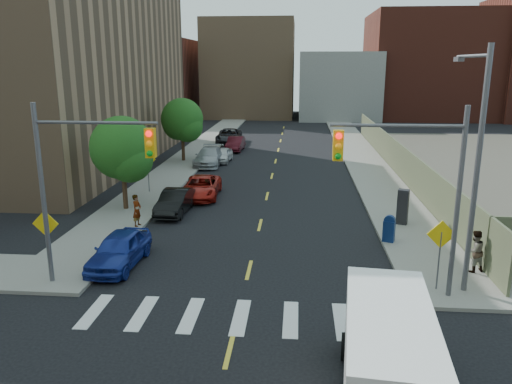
% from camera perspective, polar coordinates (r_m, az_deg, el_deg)
% --- Properties ---
extents(sidewalk_nw, '(3.50, 73.00, 0.15)m').
position_cam_1_polar(sidewalk_nw, '(54.20, -5.53, 5.63)').
color(sidewalk_nw, gray).
rests_on(sidewalk_nw, ground).
extents(sidewalk_ne, '(3.50, 73.00, 0.15)m').
position_cam_1_polar(sidewalk_ne, '(53.65, 11.06, 5.34)').
color(sidewalk_ne, gray).
rests_on(sidewalk_ne, ground).
extents(fence_north, '(0.12, 44.00, 2.50)m').
position_cam_1_polar(fence_north, '(40.56, 15.70, 3.86)').
color(fence_north, '#575C41').
rests_on(fence_north, ground).
extents(building_nw, '(22.00, 30.00, 16.00)m').
position_cam_1_polar(building_nw, '(47.63, -25.99, 12.65)').
color(building_nw, '#8C6B4C').
rests_on(building_nw, ground).
extents(bg_bldg_west, '(14.00, 18.00, 12.00)m').
position_cam_1_polar(bg_bldg_west, '(84.67, -11.88, 12.58)').
color(bg_bldg_west, '#592319').
rests_on(bg_bldg_west, ground).
extents(bg_bldg_midwest, '(14.00, 16.00, 15.00)m').
position_cam_1_polar(bg_bldg_midwest, '(83.57, -0.63, 13.88)').
color(bg_bldg_midwest, '#8C6B4C').
rests_on(bg_bldg_midwest, ground).
extents(bg_bldg_center, '(12.00, 16.00, 10.00)m').
position_cam_1_polar(bg_bldg_center, '(81.49, 9.30, 11.93)').
color(bg_bldg_center, gray).
rests_on(bg_bldg_center, ground).
extents(bg_bldg_east, '(18.00, 18.00, 16.00)m').
position_cam_1_polar(bg_bldg_east, '(85.58, 18.93, 13.48)').
color(bg_bldg_east, '#592319').
rests_on(bg_bldg_east, ground).
extents(signal_nw, '(4.59, 0.30, 7.00)m').
position_cam_1_polar(signal_nw, '(19.29, -19.46, 2.26)').
color(signal_nw, '#59595E').
rests_on(signal_nw, ground).
extents(signal_ne, '(4.59, 0.30, 7.00)m').
position_cam_1_polar(signal_ne, '(18.07, 17.74, 1.62)').
color(signal_ne, '#59595E').
rests_on(signal_ne, ground).
extents(streetlight_ne, '(0.25, 3.70, 9.00)m').
position_cam_1_polar(streetlight_ne, '(19.40, 23.72, 4.01)').
color(streetlight_ne, '#59595E').
rests_on(streetlight_ne, ground).
extents(warn_sign_nw, '(1.06, 0.06, 2.83)m').
position_cam_1_polar(warn_sign_nw, '(21.15, -22.84, -4.14)').
color(warn_sign_nw, '#59595E').
rests_on(warn_sign_nw, ground).
extents(warn_sign_ne, '(1.06, 0.06, 2.83)m').
position_cam_1_polar(warn_sign_ne, '(19.52, 20.35, -5.42)').
color(warn_sign_ne, '#59595E').
rests_on(warn_sign_ne, ground).
extents(warn_sign_midwest, '(1.06, 0.06, 2.83)m').
position_cam_1_polar(warn_sign_midwest, '(33.28, -12.26, 3.15)').
color(warn_sign_midwest, '#59595E').
rests_on(warn_sign_midwest, ground).
extents(tree_west_near, '(3.66, 3.64, 5.52)m').
position_cam_1_polar(tree_west_near, '(29.39, -15.02, 4.46)').
color(tree_west_near, '#332114').
rests_on(tree_west_near, ground).
extents(tree_west_far, '(3.66, 3.64, 5.52)m').
position_cam_1_polar(tree_west_far, '(43.65, -8.42, 7.92)').
color(tree_west_far, '#332114').
rests_on(tree_west_far, ground).
extents(parked_car_blue, '(1.89, 4.31, 1.45)m').
position_cam_1_polar(parked_car_blue, '(21.94, -15.35, -6.37)').
color(parked_car_blue, navy).
rests_on(parked_car_blue, ground).
extents(parked_car_black, '(1.58, 4.17, 1.36)m').
position_cam_1_polar(parked_car_black, '(28.83, -9.24, -1.12)').
color(parked_car_black, black).
rests_on(parked_car_black, ground).
extents(parked_car_red, '(2.41, 4.90, 1.34)m').
position_cam_1_polar(parked_car_red, '(32.11, -6.29, 0.57)').
color(parked_car_red, '#A11810').
rests_on(parked_car_red, ground).
extents(parked_car_silver, '(2.11, 5.16, 1.50)m').
position_cam_1_polar(parked_car_silver, '(42.21, -5.39, 4.04)').
color(parked_car_silver, '#999CA0').
rests_on(parked_car_silver, ground).
extents(parked_car_white, '(1.65, 3.72, 1.24)m').
position_cam_1_polar(parked_car_white, '(43.66, -3.88, 4.25)').
color(parked_car_white, silver).
rests_on(parked_car_white, ground).
extents(parked_car_maroon, '(1.58, 4.19, 1.36)m').
position_cam_1_polar(parked_car_maroon, '(49.35, -2.36, 5.53)').
color(parked_car_maroon, '#3D0C13').
rests_on(parked_car_maroon, ground).
extents(parked_car_grey, '(2.77, 5.60, 1.53)m').
position_cam_1_polar(parked_car_grey, '(54.19, -3.11, 6.41)').
color(parked_car_grey, black).
rests_on(parked_car_grey, ground).
extents(cargo_van, '(2.71, 5.65, 2.50)m').
position_cam_1_polar(cargo_van, '(13.54, 14.83, -17.27)').
color(cargo_van, white).
rests_on(cargo_van, ground).
extents(mailbox, '(0.63, 0.56, 1.29)m').
position_cam_1_polar(mailbox, '(24.41, 14.97, -4.08)').
color(mailbox, navy).
rests_on(mailbox, sidewalk_ne).
extents(payphone, '(0.67, 0.61, 1.85)m').
position_cam_1_polar(payphone, '(27.17, 16.42, -1.63)').
color(payphone, black).
rests_on(payphone, sidewalk_ne).
extents(pedestrian_west, '(0.51, 0.67, 1.67)m').
position_cam_1_polar(pedestrian_west, '(26.48, -13.46, -2.05)').
color(pedestrian_west, gray).
rests_on(pedestrian_west, sidewalk_nw).
extents(pedestrian_east, '(1.02, 0.92, 1.74)m').
position_cam_1_polar(pedestrian_east, '(22.02, 23.71, -6.20)').
color(pedestrian_east, gray).
rests_on(pedestrian_east, sidewalk_ne).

